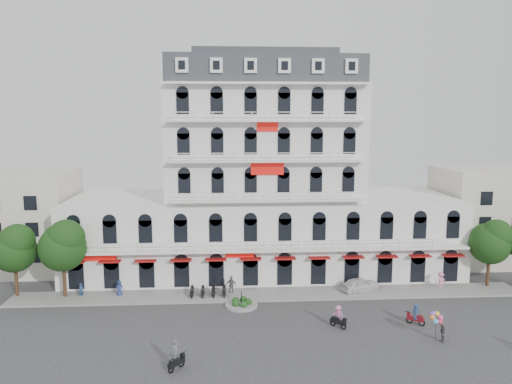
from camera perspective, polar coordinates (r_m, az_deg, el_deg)
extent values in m
plane|color=#38383A|center=(44.86, 2.57, -15.65)|extent=(120.00, 120.00, 0.00)
cube|color=gray|center=(53.13, 1.52, -11.60)|extent=(53.00, 4.00, 0.16)
cube|color=silver|center=(60.46, 0.78, -4.72)|extent=(45.00, 14.00, 9.00)
cube|color=silver|center=(58.91, 0.81, 5.75)|extent=(22.00, 12.00, 13.00)
cube|color=#2D3035|center=(59.06, 0.82, 13.53)|extent=(21.56, 11.76, 3.00)
cube|color=#2D3035|center=(59.25, 0.83, 15.36)|extent=(15.84, 8.64, 0.80)
cube|color=#9F1413|center=(53.48, 1.39, -7.61)|extent=(40.50, 1.00, 0.15)
cube|color=red|center=(53.02, 1.30, 2.72)|extent=(3.50, 0.10, 1.40)
cube|color=beige|center=(66.99, -25.92, -2.97)|extent=(14.00, 10.00, 12.00)
cube|color=beige|center=(70.87, 25.64, -2.36)|extent=(14.00, 10.00, 12.00)
cylinder|color=gray|center=(50.15, -1.67, -12.81)|extent=(3.20, 3.20, 0.24)
cylinder|color=black|center=(49.87, -1.68, -11.98)|extent=(0.08, 0.08, 1.40)
sphere|color=#204416|center=(50.05, -0.86, -12.45)|extent=(0.70, 0.70, 0.70)
sphere|color=#204416|center=(50.65, -1.45, -12.19)|extent=(0.70, 0.70, 0.70)
sphere|color=#204416|center=(50.41, -2.34, -12.30)|extent=(0.70, 0.70, 0.70)
sphere|color=#204416|center=(49.64, -2.34, -12.64)|extent=(0.70, 0.70, 0.70)
sphere|color=#204416|center=(49.41, -1.41, -12.74)|extent=(0.70, 0.70, 0.70)
cylinder|color=#382314|center=(57.52, -25.70, -9.12)|extent=(0.36, 0.36, 3.52)
sphere|color=#193611|center=(56.68, -25.91, -6.03)|extent=(4.48, 4.48, 4.48)
sphere|color=#193611|center=(55.98, -25.62, -5.09)|extent=(3.52, 3.52, 3.52)
sphere|color=#193611|center=(56.95, -26.22, -5.32)|extent=(3.20, 3.20, 3.20)
cylinder|color=#382314|center=(55.36, -21.04, -9.39)|extent=(0.36, 0.36, 3.74)
sphere|color=#193611|center=(54.44, -21.24, -5.98)|extent=(4.76, 4.76, 4.76)
sphere|color=#193611|center=(53.75, -20.89, -4.93)|extent=(3.74, 3.74, 3.74)
sphere|color=#193611|center=(54.68, -21.58, -5.20)|extent=(3.40, 3.40, 3.40)
cylinder|color=#382314|center=(60.46, 24.98, -8.27)|extent=(0.36, 0.36, 3.43)
sphere|color=#193611|center=(59.68, 25.17, -5.40)|extent=(4.37, 4.37, 4.37)
sphere|color=#193611|center=(59.44, 25.80, -4.49)|extent=(3.43, 3.43, 3.43)
sphere|color=#193611|center=(59.61, 24.74, -4.77)|extent=(3.12, 3.12, 3.12)
imported|color=silver|center=(55.06, 11.82, -10.31)|extent=(4.77, 3.31, 1.51)
cube|color=black|center=(39.10, -9.08, -18.71)|extent=(1.22, 1.39, 0.35)
torus|color=black|center=(39.57, -8.48, -18.79)|extent=(0.47, 0.54, 0.60)
torus|color=black|center=(38.88, -9.67, -19.34)|extent=(0.47, 0.54, 0.60)
imported|color=#595A61|center=(38.72, -9.11, -17.61)|extent=(0.78, 0.82, 1.88)
cube|color=maroon|center=(48.15, 17.78, -13.62)|extent=(1.43, 1.15, 0.35)
torus|color=black|center=(48.37, 17.11, -13.83)|extent=(0.56, 0.44, 0.60)
torus|color=black|center=(48.14, 18.42, -14.00)|extent=(0.56, 0.44, 0.60)
imported|color=navy|center=(47.92, 17.81, -12.92)|extent=(0.85, 0.79, 1.46)
cube|color=black|center=(45.93, 9.36, -14.42)|extent=(1.29, 1.32, 0.35)
torus|color=black|center=(45.77, 9.95, -14.89)|extent=(0.50, 0.52, 0.60)
torus|color=black|center=(46.31, 8.77, -14.57)|extent=(0.50, 0.52, 0.60)
imported|color=pink|center=(45.67, 9.38, -13.62)|extent=(1.13, 1.15, 1.59)
imported|color=navy|center=(54.29, -15.35, -10.60)|extent=(0.90, 0.65, 1.72)
imported|color=#57595F|center=(53.12, -2.82, -10.59)|extent=(1.22, 0.75, 1.95)
imported|color=pink|center=(57.88, 20.35, -9.51)|extent=(1.34, 0.89, 1.94)
imported|color=navy|center=(55.24, -19.34, -10.56)|extent=(0.65, 0.63, 1.50)
imported|color=#4F4F56|center=(45.33, 20.48, -14.93)|extent=(0.61, 0.76, 1.47)
cylinder|color=black|center=(45.33, 19.86, -14.54)|extent=(0.04, 0.04, 2.00)
sphere|color=#E54C99|center=(45.09, 20.35, -13.32)|extent=(0.44, 0.44, 0.44)
sphere|color=yellow|center=(45.20, 20.00, -12.96)|extent=(0.44, 0.44, 0.44)
sphere|color=#994CD8|center=(45.06, 19.58, -12.98)|extent=(0.44, 0.44, 0.44)
sphere|color=orange|center=(44.80, 19.51, -13.37)|extent=(0.44, 0.44, 0.44)
sphere|color=#4CB2E5|center=(44.70, 19.87, -13.75)|extent=(0.44, 0.44, 0.44)
sphere|color=#D8334C|center=(44.86, 20.29, -13.76)|extent=(0.44, 0.44, 0.44)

